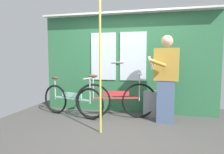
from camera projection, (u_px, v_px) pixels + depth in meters
ground_plane at (114, 132)px, 3.41m from camera, size 5.01×4.21×0.04m
train_door_wall at (126, 61)px, 4.55m from camera, size 4.01×0.28×2.29m
bicycle_near_door at (116, 100)px, 4.13m from camera, size 1.65×0.61×0.95m
bicycle_leaning_behind at (71, 100)px, 4.27m from camera, size 1.58×0.58×0.87m
passenger_reading_newspaper at (166, 77)px, 3.80m from camera, size 0.59×0.52×1.70m
trash_bin_by_wall at (152, 104)px, 4.29m from camera, size 0.35×0.28×0.55m
handrail_pole at (100, 66)px, 3.25m from camera, size 0.04×0.04×2.25m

